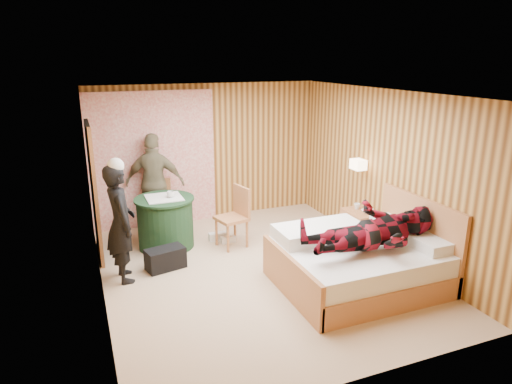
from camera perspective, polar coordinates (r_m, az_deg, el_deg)
name	(u,v)px	position (r m, az deg, el deg)	size (l,w,h in m)	color
floor	(257,270)	(6.65, 0.15, -9.76)	(4.20, 5.00, 0.01)	tan
ceiling	(257,93)	(5.98, 0.17, 12.23)	(4.20, 5.00, 0.01)	silver
wall_back	(207,152)	(8.51, -6.16, 4.94)	(4.20, 0.02, 2.50)	tan
wall_left	(95,205)	(5.79, -19.51, -1.51)	(0.02, 5.00, 2.50)	tan
wall_right	(385,173)	(7.23, 15.81, 2.31)	(0.02, 5.00, 2.50)	tan
curtain	(153,160)	(8.24, -12.73, 3.89)	(2.20, 0.08, 2.40)	white
doorway	(94,192)	(7.20, -19.61, 0.05)	(0.06, 0.90, 2.05)	black
wall_lamp	(358,164)	(7.47, 12.68, 3.38)	(0.26, 0.24, 0.16)	gold
bed	(359,262)	(6.31, 12.80, -8.48)	(2.06, 1.63, 1.12)	#BD7D4D
nightstand	(360,228)	(7.55, 12.91, -4.41)	(0.45, 0.61, 0.59)	#BD7D4D
round_table	(165,222)	(7.43, -11.25, -3.69)	(0.94, 0.94, 0.83)	#1C3D22
chair_far	(158,202)	(8.08, -12.09, -1.18)	(0.54, 0.54, 0.93)	#BD7D4D
chair_near	(236,212)	(7.30, -2.53, -2.51)	(0.53, 0.53, 0.98)	#BD7D4D
duffel_bag	(165,259)	(6.77, -11.25, -8.16)	(0.55, 0.29, 0.31)	black
sneaker_left	(218,236)	(7.69, -4.81, -5.55)	(0.30, 0.12, 0.13)	silver
sneaker_right	(228,240)	(7.57, -3.51, -5.96)	(0.24, 0.10, 0.11)	silver
woman_standing	(121,223)	(6.37, -16.57, -3.77)	(0.59, 0.39, 1.63)	black
man_at_table	(155,183)	(8.04, -12.49, 1.10)	(1.01, 0.42, 1.72)	#736A4D
man_on_bed	(375,220)	(5.91, 14.67, -3.41)	(1.77, 0.67, 0.86)	maroon
book_lower	(363,212)	(7.41, 13.27, -2.42)	(0.17, 0.22, 0.02)	silver
book_upper	(363,211)	(7.41, 13.28, -2.27)	(0.16, 0.22, 0.02)	silver
cup_nightstand	(357,206)	(7.54, 12.52, -1.75)	(0.10, 0.10, 0.09)	silver
cup_table	(171,194)	(7.25, -10.61, -0.30)	(0.12, 0.12, 0.10)	silver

